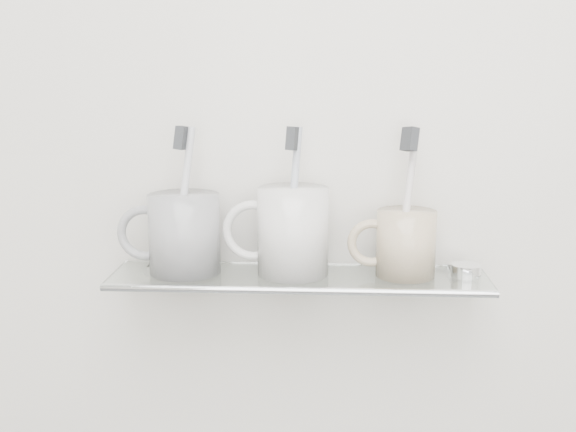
# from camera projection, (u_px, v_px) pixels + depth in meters

# --- Properties ---
(wall_back) EXTENTS (2.50, 0.00, 2.50)m
(wall_back) POSITION_uv_depth(u_px,v_px,m) (301.00, 157.00, 0.99)
(wall_back) COLOR beige
(wall_back) RESTS_ON ground
(shelf_glass) EXTENTS (0.50, 0.12, 0.01)m
(shelf_glass) POSITION_uv_depth(u_px,v_px,m) (299.00, 278.00, 0.96)
(shelf_glass) COLOR silver
(shelf_glass) RESTS_ON wall_back
(shelf_rail) EXTENTS (0.50, 0.01, 0.01)m
(shelf_rail) POSITION_uv_depth(u_px,v_px,m) (297.00, 291.00, 0.91)
(shelf_rail) COLOR silver
(shelf_rail) RESTS_ON shelf_glass
(bracket_left) EXTENTS (0.02, 0.03, 0.02)m
(bracket_left) POSITION_uv_depth(u_px,v_px,m) (152.00, 273.00, 1.02)
(bracket_left) COLOR silver
(bracket_left) RESTS_ON wall_back
(bracket_right) EXTENTS (0.02, 0.03, 0.02)m
(bracket_right) POSITION_uv_depth(u_px,v_px,m) (452.00, 278.00, 1.00)
(bracket_right) COLOR silver
(bracket_right) RESTS_ON wall_back
(mug_left) EXTENTS (0.12, 0.12, 0.11)m
(mug_left) POSITION_uv_depth(u_px,v_px,m) (185.00, 234.00, 0.96)
(mug_left) COLOR white
(mug_left) RESTS_ON shelf_glass
(mug_left_handle) EXTENTS (0.08, 0.01, 0.08)m
(mug_left_handle) POSITION_uv_depth(u_px,v_px,m) (145.00, 233.00, 0.96)
(mug_left_handle) COLOR white
(mug_left_handle) RESTS_ON mug_left
(toothbrush_left) EXTENTS (0.04, 0.02, 0.19)m
(toothbrush_left) POSITION_uv_depth(u_px,v_px,m) (183.00, 198.00, 0.95)
(toothbrush_left) COLOR silver
(toothbrush_left) RESTS_ON mug_left
(bristles_left) EXTENTS (0.02, 0.03, 0.03)m
(bristles_left) POSITION_uv_depth(u_px,v_px,m) (182.00, 138.00, 0.93)
(bristles_left) COLOR #2D2F32
(bristles_left) RESTS_ON toothbrush_left
(mug_center) EXTENTS (0.12, 0.12, 0.12)m
(mug_center) POSITION_uv_depth(u_px,v_px,m) (293.00, 231.00, 0.95)
(mug_center) COLOR white
(mug_center) RESTS_ON shelf_glass
(mug_center_handle) EXTENTS (0.08, 0.01, 0.08)m
(mug_center_handle) POSITION_uv_depth(u_px,v_px,m) (253.00, 231.00, 0.96)
(mug_center_handle) COLOR white
(mug_center_handle) RESTS_ON mug_center
(toothbrush_center) EXTENTS (0.03, 0.03, 0.19)m
(toothbrush_center) POSITION_uv_depth(u_px,v_px,m) (293.00, 200.00, 0.94)
(toothbrush_center) COLOR #A1ACC0
(toothbrush_center) RESTS_ON mug_center
(bristles_center) EXTENTS (0.02, 0.03, 0.03)m
(bristles_center) POSITION_uv_depth(u_px,v_px,m) (293.00, 138.00, 0.93)
(bristles_center) COLOR #2D2F32
(bristles_center) RESTS_ON toothbrush_center
(mug_right) EXTENTS (0.10, 0.10, 0.09)m
(mug_right) POSITION_uv_depth(u_px,v_px,m) (406.00, 243.00, 0.95)
(mug_right) COLOR beige
(mug_right) RESTS_ON shelf_glass
(mug_right_handle) EXTENTS (0.06, 0.01, 0.06)m
(mug_right_handle) POSITION_uv_depth(u_px,v_px,m) (372.00, 243.00, 0.95)
(mug_right_handle) COLOR beige
(mug_right_handle) RESTS_ON mug_right
(toothbrush_right) EXTENTS (0.03, 0.05, 0.19)m
(toothbrush_right) POSITION_uv_depth(u_px,v_px,m) (407.00, 201.00, 0.94)
(toothbrush_right) COLOR silver
(toothbrush_right) RESTS_ON mug_right
(bristles_right) EXTENTS (0.02, 0.03, 0.03)m
(bristles_right) POSITION_uv_depth(u_px,v_px,m) (410.00, 139.00, 0.92)
(bristles_right) COLOR #2D2F32
(bristles_right) RESTS_ON toothbrush_right
(chrome_cap) EXTENTS (0.04, 0.04, 0.02)m
(chrome_cap) POSITION_uv_depth(u_px,v_px,m) (466.00, 270.00, 0.95)
(chrome_cap) COLOR silver
(chrome_cap) RESTS_ON shelf_glass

